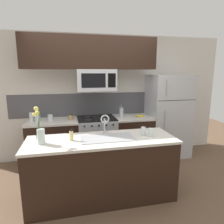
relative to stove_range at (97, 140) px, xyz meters
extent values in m
plane|color=brown|center=(0.00, -0.90, -0.46)|extent=(10.00, 10.00, 0.00)
cube|color=silver|center=(0.30, 0.38, 0.84)|extent=(5.20, 0.10, 2.60)
cube|color=#4C4C51|center=(0.00, 0.32, 0.69)|extent=(3.45, 0.01, 0.48)
cube|color=black|center=(-0.86, 0.00, -0.02)|extent=(0.96, 0.62, 0.88)
cube|color=beige|center=(-0.86, 0.00, 0.43)|extent=(0.99, 0.65, 0.03)
cube|color=black|center=(0.76, 0.00, -0.02)|extent=(0.77, 0.62, 0.88)
cube|color=beige|center=(0.76, 0.00, 0.43)|extent=(0.80, 0.65, 0.03)
cube|color=#B7BABF|center=(0.00, 0.00, -0.01)|extent=(0.76, 0.62, 0.91)
cube|color=black|center=(0.00, 0.00, 0.45)|extent=(0.76, 0.62, 0.01)
cylinder|color=black|center=(-0.18, -0.14, 0.46)|extent=(0.15, 0.15, 0.01)
cylinder|color=black|center=(0.18, -0.14, 0.46)|extent=(0.15, 0.15, 0.01)
cylinder|color=black|center=(-0.18, 0.14, 0.46)|extent=(0.15, 0.15, 0.01)
cylinder|color=black|center=(0.18, 0.14, 0.46)|extent=(0.15, 0.15, 0.01)
cylinder|color=black|center=(-0.27, -0.32, 0.39)|extent=(0.03, 0.02, 0.03)
cylinder|color=black|center=(-0.14, -0.32, 0.39)|extent=(0.03, 0.02, 0.03)
cylinder|color=black|center=(0.00, -0.32, 0.39)|extent=(0.03, 0.02, 0.03)
cylinder|color=black|center=(0.14, -0.32, 0.39)|extent=(0.03, 0.02, 0.03)
cylinder|color=black|center=(0.27, -0.32, 0.39)|extent=(0.03, 0.02, 0.03)
cube|color=#B7BABF|center=(0.00, -0.02, 1.22)|extent=(0.74, 0.40, 0.41)
cube|color=black|center=(-0.07, -0.22, 1.22)|extent=(0.45, 0.00, 0.26)
cube|color=black|center=(0.27, -0.22, 1.22)|extent=(0.15, 0.00, 0.26)
cube|color=black|center=(-0.10, -0.05, 1.72)|extent=(2.49, 0.34, 0.60)
cube|color=#B7BABF|center=(1.58, 0.02, 0.43)|extent=(0.87, 0.72, 1.78)
cube|color=black|center=(1.58, -0.34, 0.82)|extent=(0.83, 0.00, 0.01)
cylinder|color=#99999E|center=(1.32, -0.36, 1.07)|extent=(0.01, 0.01, 0.32)
cylinder|color=#99999E|center=(1.32, -0.36, 0.28)|extent=(0.01, 0.01, 0.68)
cylinder|color=silver|center=(-1.24, 0.03, 0.53)|extent=(0.08, 0.08, 0.16)
cylinder|color=#B2B2B7|center=(-1.24, 0.03, 0.61)|extent=(0.08, 0.08, 0.02)
cylinder|color=silver|center=(-1.13, 0.00, 0.52)|extent=(0.10, 0.10, 0.14)
cylinder|color=#4C331E|center=(-1.13, 0.00, 0.59)|extent=(0.09, 0.09, 0.02)
cylinder|color=silver|center=(-0.90, 0.04, 0.50)|extent=(0.10, 0.10, 0.11)
cylinder|color=#B2B2B7|center=(-0.90, 0.04, 0.56)|extent=(0.10, 0.10, 0.01)
cylinder|color=#997F5B|center=(-0.51, 0.01, 0.50)|extent=(0.10, 0.10, 0.10)
cylinder|color=#4C331E|center=(-0.51, 0.01, 0.55)|extent=(0.10, 0.10, 0.01)
ellipsoid|color=yellow|center=(0.90, -0.07, 0.47)|extent=(0.17, 0.10, 0.06)
ellipsoid|color=yellow|center=(0.90, -0.05, 0.47)|extent=(0.18, 0.06, 0.04)
ellipsoid|color=yellow|center=(0.91, -0.07, 0.47)|extent=(0.18, 0.06, 0.05)
ellipsoid|color=yellow|center=(0.92, -0.05, 0.47)|extent=(0.17, 0.10, 0.05)
cylinder|color=brown|center=(0.91, -0.06, 0.50)|extent=(0.02, 0.02, 0.03)
cylinder|color=silver|center=(0.53, 0.06, 0.54)|extent=(0.09, 0.09, 0.18)
cylinder|color=#A3A3AA|center=(0.53, 0.06, 0.64)|extent=(0.08, 0.08, 0.02)
cylinder|color=#A3A3AA|center=(0.53, 0.06, 0.67)|extent=(0.01, 0.01, 0.05)
sphere|color=#A3A3AA|center=(0.53, 0.06, 0.71)|extent=(0.02, 0.02, 0.02)
cube|color=black|center=(-0.11, -1.25, -0.02)|extent=(2.07, 0.70, 0.88)
cube|color=beige|center=(-0.11, -1.25, 0.43)|extent=(2.10, 0.73, 0.03)
cube|color=#ADAFB5|center=(-0.03, -1.25, 0.45)|extent=(0.76, 0.39, 0.01)
cube|color=#ADAFB5|center=(-0.20, -1.25, 0.37)|extent=(0.30, 0.29, 0.15)
cube|color=#ADAFB5|center=(0.15, -1.25, 0.37)|extent=(0.30, 0.29, 0.15)
cylinder|color=#B7BABF|center=(-0.03, -1.02, 0.46)|extent=(0.04, 0.04, 0.02)
cylinder|color=#B7BABF|center=(-0.03, -1.02, 0.58)|extent=(0.02, 0.02, 0.22)
torus|color=#B7BABF|center=(-0.03, -1.07, 0.69)|extent=(0.13, 0.02, 0.13)
cylinder|color=#B7BABF|center=(-0.03, -1.13, 0.66)|extent=(0.02, 0.02, 0.06)
cube|color=#B7BABF|center=(0.01, -1.02, 0.48)|extent=(0.07, 0.01, 0.01)
cylinder|color=#DBCC75|center=(-0.52, -1.23, 0.51)|extent=(0.05, 0.05, 0.13)
cylinder|color=black|center=(-0.52, -1.23, 0.59)|extent=(0.02, 0.02, 0.02)
cube|color=black|center=(-0.51, -1.23, 0.61)|extent=(0.03, 0.01, 0.01)
cylinder|color=silver|center=(0.52, -1.24, 0.51)|extent=(0.07, 0.07, 0.13)
cylinder|color=silver|center=(0.61, -1.29, 0.51)|extent=(0.07, 0.07, 0.12)
cylinder|color=silver|center=(-0.91, -1.28, 0.55)|extent=(0.10, 0.10, 0.20)
cylinder|color=silver|center=(-0.91, -1.28, 0.48)|extent=(0.09, 0.09, 0.06)
cylinder|color=#386B2D|center=(-0.94, -1.28, 0.68)|extent=(0.07, 0.01, 0.33)
sphere|color=#EFE066|center=(-0.98, -1.28, 0.84)|extent=(0.05, 0.05, 0.05)
cylinder|color=#386B2D|center=(-0.93, -1.26, 0.68)|extent=(0.04, 0.05, 0.34)
sphere|color=#EFE066|center=(-0.94, -1.24, 0.85)|extent=(0.06, 0.06, 0.06)
cylinder|color=#386B2D|center=(-0.93, -1.28, 0.71)|extent=(0.04, 0.01, 0.41)
sphere|color=#EFE066|center=(-0.95, -1.28, 0.92)|extent=(0.06, 0.06, 0.06)
camera|label=1|loc=(-0.55, -3.90, 1.37)|focal=32.00mm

